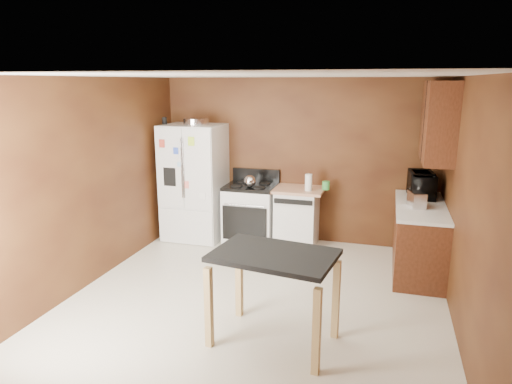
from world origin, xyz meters
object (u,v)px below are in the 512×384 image
at_px(kettle, 250,181).
at_px(refrigerator, 194,182).
at_px(roasting_pan, 196,122).
at_px(microwave, 421,186).
at_px(toaster, 417,200).
at_px(paper_towel, 309,182).
at_px(green_canister, 326,185).
at_px(gas_range, 251,213).
at_px(dishwasher, 297,216).
at_px(pen_cup, 165,121).
at_px(island, 274,268).

distance_m(kettle, refrigerator, 0.95).
bearing_deg(roasting_pan, microwave, 0.45).
distance_m(toaster, microwave, 0.58).
relative_size(paper_towel, toaster, 0.91).
bearing_deg(green_canister, gas_range, -176.59).
distance_m(gas_range, dishwasher, 0.72).
distance_m(pen_cup, toaster, 3.83).
distance_m(microwave, dishwasher, 1.83).
distance_m(green_canister, refrigerator, 2.05).
bearing_deg(dishwasher, microwave, -2.22).
bearing_deg(toaster, roasting_pan, 154.20).
xyz_separation_m(kettle, dishwasher, (0.69, 0.18, -0.54)).
distance_m(roasting_pan, microwave, 3.39).
distance_m(toaster, refrigerator, 3.32).
bearing_deg(pen_cup, toaster, -7.31).
xyz_separation_m(pen_cup, dishwasher, (2.05, 0.17, -1.40)).
height_order(pen_cup, toaster, pen_cup).
height_order(paper_towel, refrigerator, refrigerator).
bearing_deg(kettle, microwave, 2.59).
distance_m(kettle, dishwasher, 0.89).
relative_size(green_canister, gas_range, 0.11).
height_order(paper_towel, microwave, microwave).
xyz_separation_m(kettle, island, (1.00, -2.51, -0.24)).
distance_m(roasting_pan, paper_towel, 1.94).
height_order(gas_range, island, gas_range).
height_order(gas_range, dishwasher, gas_range).
relative_size(green_canister, island, 0.10).
xyz_separation_m(pen_cup, paper_towel, (2.23, 0.08, -0.84)).
height_order(toaster, dishwasher, toaster).
xyz_separation_m(green_canister, gas_range, (-1.14, -0.07, -0.49)).
bearing_deg(microwave, paper_towel, 84.27).
height_order(kettle, dishwasher, kettle).
xyz_separation_m(pen_cup, island, (2.37, -2.52, -1.10)).
bearing_deg(refrigerator, green_canister, 3.59).
bearing_deg(microwave, kettle, 85.94).
xyz_separation_m(roasting_pan, gas_range, (0.85, 0.07, -1.39)).
xyz_separation_m(pen_cup, microwave, (3.78, 0.10, -0.80)).
relative_size(gas_range, island, 0.92).
relative_size(paper_towel, refrigerator, 0.13).
bearing_deg(roasting_pan, green_canister, 3.93).
xyz_separation_m(green_canister, refrigerator, (-2.05, -0.13, -0.05)).
bearing_deg(toaster, dishwasher, 142.61).
relative_size(pen_cup, paper_towel, 0.44).
bearing_deg(dishwasher, island, -83.33).
bearing_deg(kettle, refrigerator, 174.44).
distance_m(toaster, gas_range, 2.50).
bearing_deg(pen_cup, roasting_pan, 8.68).
bearing_deg(kettle, island, -68.20).
bearing_deg(microwave, green_canister, 78.55).
bearing_deg(kettle, toaster, -11.26).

